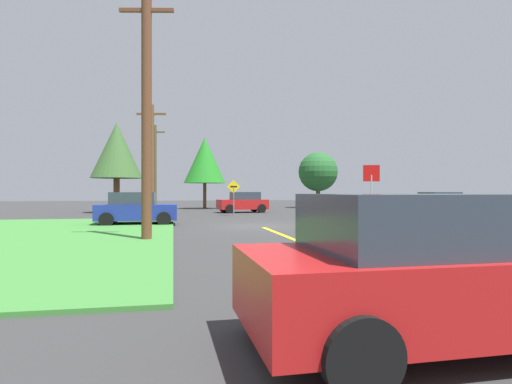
# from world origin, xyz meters

# --- Properties ---
(ground_plane) EXTENTS (120.00, 120.00, 0.00)m
(ground_plane) POSITION_xyz_m (0.00, 0.00, 0.00)
(ground_plane) COLOR #353535
(grass_verge_right) EXTENTS (12.00, 20.00, 0.08)m
(grass_verge_right) POSITION_xyz_m (10.05, -4.00, 0.04)
(grass_verge_right) COLOR #3E8436
(grass_verge_right) RESTS_ON ground
(lane_stripe_center) EXTENTS (0.20, 14.00, 0.01)m
(lane_stripe_center) POSITION_xyz_m (0.00, -8.00, 0.01)
(lane_stripe_center) COLOR yellow
(lane_stripe_center) RESTS_ON ground
(stop_sign) EXTENTS (0.76, 0.21, 2.90)m
(stop_sign) POSITION_xyz_m (5.12, -1.38, 2.05)
(stop_sign) COLOR #9EA0A8
(stop_sign) RESTS_ON ground
(car_on_crossroad) EXTENTS (2.58, 4.46, 1.62)m
(car_on_crossroad) POSITION_xyz_m (12.35, 4.17, 0.81)
(car_on_crossroad) COLOR navy
(car_on_crossroad) RESTS_ON ground
(car_behind_on_main_road) EXTENTS (4.59, 2.19, 1.62)m
(car_behind_on_main_road) POSITION_xyz_m (-1.14, -15.93, 0.81)
(car_behind_on_main_road) COLOR red
(car_behind_on_main_road) RESTS_ON ground
(car_approaching_junction) EXTENTS (4.02, 2.52, 1.62)m
(car_approaching_junction) POSITION_xyz_m (1.36, 13.19, 0.80)
(car_approaching_junction) COLOR red
(car_approaching_junction) RESTS_ON ground
(parked_car_near_building) EXTENTS (3.84, 2.18, 1.62)m
(parked_car_near_building) POSITION_xyz_m (-5.86, 1.64, 0.80)
(parked_car_near_building) COLOR navy
(parked_car_near_building) RESTS_ON ground
(utility_pole_near) EXTENTS (1.79, 0.44, 8.33)m
(utility_pole_near) POSITION_xyz_m (-4.92, -5.49, 4.26)
(utility_pole_near) COLOR brown
(utility_pole_near) RESTS_ON ground
(utility_pole_mid) EXTENTS (1.79, 0.43, 7.03)m
(utility_pole_mid) POSITION_xyz_m (-5.40, 7.09, 3.60)
(utility_pole_mid) COLOR brown
(utility_pole_mid) RESTS_ON ground
(utility_pole_far) EXTENTS (1.80, 0.34, 7.69)m
(utility_pole_far) POSITION_xyz_m (-5.71, 19.66, 3.94)
(utility_pole_far) COLOR #4E432A
(utility_pole_far) RESTS_ON ground
(direction_sign) EXTENTS (0.91, 0.08, 2.44)m
(direction_sign) POSITION_xyz_m (-0.07, 8.30, 1.51)
(direction_sign) COLOR slate
(direction_sign) RESTS_ON ground
(oak_tree_left) EXTENTS (4.00, 4.00, 6.88)m
(oak_tree_left) POSITION_xyz_m (-1.07, 21.24, 4.67)
(oak_tree_left) COLOR brown
(oak_tree_left) RESTS_ON ground
(pine_tree_center) EXTENTS (3.96, 3.96, 5.64)m
(pine_tree_center) POSITION_xyz_m (10.34, 21.05, 3.65)
(pine_tree_center) COLOR brown
(pine_tree_center) RESTS_ON ground
(oak_tree_right) EXTENTS (3.96, 3.96, 7.06)m
(oak_tree_right) POSITION_xyz_m (-8.41, 14.74, 4.85)
(oak_tree_right) COLOR brown
(oak_tree_right) RESTS_ON ground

